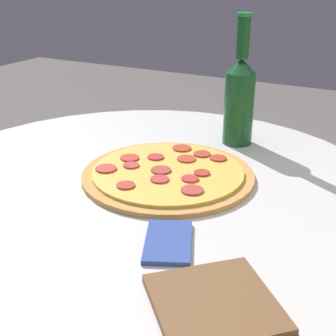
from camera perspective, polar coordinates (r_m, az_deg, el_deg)
table at (r=1.01m, az=-2.83°, el=-9.64°), size 0.98×0.98×0.74m
pizza at (r=0.94m, az=-0.01°, el=-0.66°), size 0.35×0.35×0.02m
beer_bottle at (r=1.11m, az=8.70°, el=8.56°), size 0.07×0.07×0.30m
pizza_paddle at (r=0.59m, az=6.79°, el=-17.97°), size 0.27×0.27×0.02m
napkin at (r=0.73m, az=0.03°, el=-8.98°), size 0.14×0.11×0.01m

